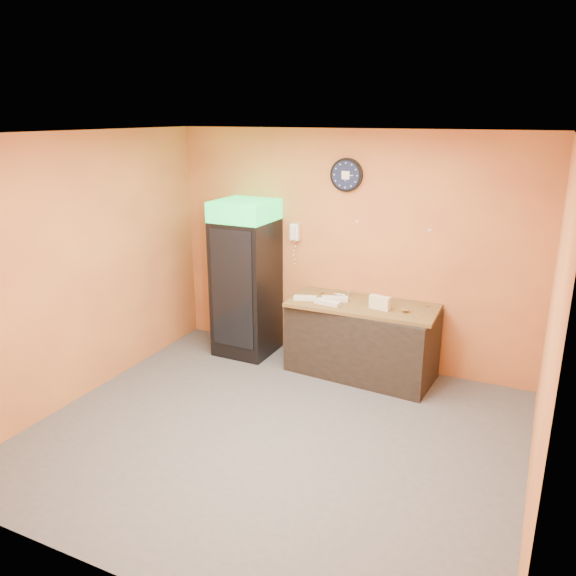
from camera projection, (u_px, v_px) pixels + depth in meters
The scene contains 15 objects.
floor at pixel (274, 434), 5.41m from camera, with size 4.50×4.50×0.00m, color #47474C.
back_wall at pixel (348, 249), 6.72m from camera, with size 4.50×0.02×2.80m, color orange.
left_wall at pixel (82, 268), 5.90m from camera, with size 0.02×4.00×2.80m, color orange.
right_wall at pixel (550, 337), 4.08m from camera, with size 0.02×4.00×2.80m, color orange.
ceiling at pixel (272, 134), 4.57m from camera, with size 4.50×4.00×0.02m, color white.
beverage_cooler at pixel (245, 281), 7.00m from camera, with size 0.69×0.71×1.96m.
prep_counter at pixel (361, 341), 6.56m from camera, with size 1.67×0.74×0.84m, color black.
wall_clock at pixel (346, 175), 6.45m from camera, with size 0.39×0.06×0.39m.
wall_phone at pixel (295, 232), 6.90m from camera, with size 0.11×0.10×0.21m.
butcher_paper at pixel (363, 305), 6.43m from camera, with size 1.69×0.75×0.04m, color brown.
sub_roll_stack at pixel (380, 303), 6.22m from camera, with size 0.25×0.12×0.15m.
wrapped_sandwich_left at pixel (305, 298), 6.55m from camera, with size 0.27×0.10×0.04m, color silver.
wrapped_sandwich_mid at pixel (328, 302), 6.40m from camera, with size 0.30×0.12×0.04m, color silver.
wrapped_sandwich_right at pixel (335, 299), 6.52m from camera, with size 0.30×0.12×0.04m, color silver.
kitchen_tool at pixel (348, 294), 6.66m from camera, with size 0.07×0.07×0.07m, color silver.
Camera 1 is at (2.14, -4.24, 2.96)m, focal length 35.00 mm.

